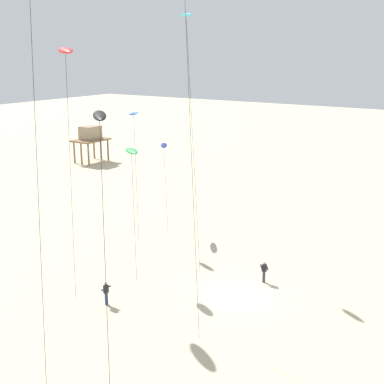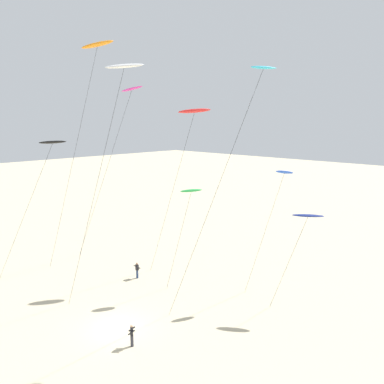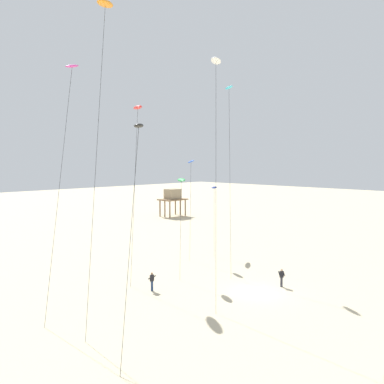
{
  "view_description": "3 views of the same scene",
  "coord_description": "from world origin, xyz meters",
  "px_view_note": "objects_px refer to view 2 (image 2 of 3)",
  "views": [
    {
      "loc": [
        -29.48,
        -15.25,
        16.8
      ],
      "look_at": [
        0.25,
        4.19,
        6.93
      ],
      "focal_mm": 47.33,
      "sensor_mm": 36.0,
      "label": 1
    },
    {
      "loc": [
        22.48,
        -14.96,
        15.83
      ],
      "look_at": [
        0.88,
        7.52,
        9.9
      ],
      "focal_mm": 34.63,
      "sensor_mm": 36.0,
      "label": 2
    },
    {
      "loc": [
        -28.66,
        -20.14,
        11.58
      ],
      "look_at": [
        -0.39,
        7.79,
        8.45
      ],
      "focal_mm": 37.58,
      "sensor_mm": 36.0,
      "label": 3
    }
  ],
  "objects_px": {
    "kite_green": "(191,191)",
    "kite_magenta": "(131,93)",
    "kite_orange": "(97,46)",
    "kite_navy": "(308,216)",
    "kite_red": "(194,112)",
    "kite_black": "(52,144)",
    "kite_flyer_nearest": "(132,335)",
    "kite_white": "(124,68)",
    "kite_blue": "(284,174)",
    "kite_flyer_middle": "(137,270)",
    "kite_cyan": "(260,76)"
  },
  "relations": [
    {
      "from": "kite_flyer_middle",
      "to": "kite_white",
      "type": "bearing_deg",
      "value": -43.15
    },
    {
      "from": "kite_red",
      "to": "kite_flyer_middle",
      "type": "xyz_separation_m",
      "value": [
        -2.85,
        -5.48,
        -15.92
      ]
    },
    {
      "from": "kite_red",
      "to": "kite_blue",
      "type": "height_order",
      "value": "kite_red"
    },
    {
      "from": "kite_green",
      "to": "kite_orange",
      "type": "bearing_deg",
      "value": -165.94
    },
    {
      "from": "kite_blue",
      "to": "kite_cyan",
      "type": "xyz_separation_m",
      "value": [
        0.71,
        -5.28,
        7.89
      ]
    },
    {
      "from": "kite_orange",
      "to": "kite_white",
      "type": "distance_m",
      "value": 10.0
    },
    {
      "from": "kite_white",
      "to": "kite_blue",
      "type": "bearing_deg",
      "value": 53.81
    },
    {
      "from": "kite_navy",
      "to": "kite_magenta",
      "type": "height_order",
      "value": "kite_magenta"
    },
    {
      "from": "kite_navy",
      "to": "kite_flyer_nearest",
      "type": "height_order",
      "value": "kite_navy"
    },
    {
      "from": "kite_white",
      "to": "kite_navy",
      "type": "relative_size",
      "value": 2.45
    },
    {
      "from": "kite_black",
      "to": "kite_navy",
      "type": "xyz_separation_m",
      "value": [
        20.76,
        11.58,
        -5.62
      ]
    },
    {
      "from": "kite_red",
      "to": "kite_green",
      "type": "height_order",
      "value": "kite_red"
    },
    {
      "from": "kite_blue",
      "to": "kite_flyer_middle",
      "type": "distance_m",
      "value": 17.53
    },
    {
      "from": "kite_green",
      "to": "kite_orange",
      "type": "xyz_separation_m",
      "value": [
        -10.4,
        -2.61,
        13.67
      ]
    },
    {
      "from": "kite_green",
      "to": "kite_magenta",
      "type": "bearing_deg",
      "value": 171.06
    },
    {
      "from": "kite_magenta",
      "to": "kite_red",
      "type": "bearing_deg",
      "value": 11.59
    },
    {
      "from": "kite_orange",
      "to": "kite_red",
      "type": "bearing_deg",
      "value": 38.21
    },
    {
      "from": "kite_black",
      "to": "kite_flyer_nearest",
      "type": "distance_m",
      "value": 19.63
    },
    {
      "from": "kite_magenta",
      "to": "kite_flyer_nearest",
      "type": "xyz_separation_m",
      "value": [
        14.35,
        -11.37,
        -18.08
      ]
    },
    {
      "from": "kite_red",
      "to": "kite_orange",
      "type": "xyz_separation_m",
      "value": [
        -7.6,
        -5.98,
        6.41
      ]
    },
    {
      "from": "kite_flyer_nearest",
      "to": "kite_black",
      "type": "bearing_deg",
      "value": 171.88
    },
    {
      "from": "kite_white",
      "to": "kite_magenta",
      "type": "xyz_separation_m",
      "value": [
        -9.34,
        7.66,
        -0.97
      ]
    },
    {
      "from": "kite_white",
      "to": "kite_flyer_middle",
      "type": "distance_m",
      "value": 19.87
    },
    {
      "from": "kite_orange",
      "to": "kite_cyan",
      "type": "relative_size",
      "value": 1.2
    },
    {
      "from": "kite_orange",
      "to": "kite_blue",
      "type": "bearing_deg",
      "value": 24.49
    },
    {
      "from": "kite_navy",
      "to": "kite_cyan",
      "type": "distance_m",
      "value": 11.98
    },
    {
      "from": "kite_cyan",
      "to": "kite_magenta",
      "type": "distance_m",
      "value": 18.23
    },
    {
      "from": "kite_navy",
      "to": "kite_flyer_middle",
      "type": "xyz_separation_m",
      "value": [
        -15.2,
        -6.12,
        -7.25
      ]
    },
    {
      "from": "kite_green",
      "to": "kite_navy",
      "type": "height_order",
      "value": "kite_green"
    },
    {
      "from": "kite_cyan",
      "to": "kite_black",
      "type": "bearing_deg",
      "value": -158.16
    },
    {
      "from": "kite_navy",
      "to": "kite_magenta",
      "type": "relative_size",
      "value": 0.42
    },
    {
      "from": "kite_navy",
      "to": "kite_green",
      "type": "bearing_deg",
      "value": -157.2
    },
    {
      "from": "kite_magenta",
      "to": "kite_flyer_middle",
      "type": "distance_m",
      "value": 19.21
    },
    {
      "from": "kite_red",
      "to": "kite_navy",
      "type": "relative_size",
      "value": 2.08
    },
    {
      "from": "kite_blue",
      "to": "kite_white",
      "type": "xyz_separation_m",
      "value": [
        -8.08,
        -11.05,
        8.71
      ]
    },
    {
      "from": "kite_blue",
      "to": "kite_orange",
      "type": "bearing_deg",
      "value": -155.51
    },
    {
      "from": "kite_flyer_middle",
      "to": "kite_magenta",
      "type": "bearing_deg",
      "value": 143.93
    },
    {
      "from": "kite_orange",
      "to": "kite_cyan",
      "type": "height_order",
      "value": "kite_orange"
    },
    {
      "from": "kite_orange",
      "to": "kite_flyer_nearest",
      "type": "distance_m",
      "value": 27.2
    },
    {
      "from": "kite_red",
      "to": "kite_cyan",
      "type": "bearing_deg",
      "value": -19.47
    },
    {
      "from": "kite_orange",
      "to": "kite_navy",
      "type": "height_order",
      "value": "kite_orange"
    },
    {
      "from": "kite_black",
      "to": "kite_green",
      "type": "height_order",
      "value": "kite_black"
    },
    {
      "from": "kite_orange",
      "to": "kite_navy",
      "type": "bearing_deg",
      "value": 18.36
    },
    {
      "from": "kite_white",
      "to": "kite_green",
      "type": "bearing_deg",
      "value": 75.31
    },
    {
      "from": "kite_green",
      "to": "kite_orange",
      "type": "distance_m",
      "value": 17.38
    },
    {
      "from": "kite_black",
      "to": "kite_blue",
      "type": "xyz_separation_m",
      "value": [
        17.74,
        12.67,
        -2.52
      ]
    },
    {
      "from": "kite_green",
      "to": "kite_magenta",
      "type": "xyz_separation_m",
      "value": [
        -10.9,
        1.71,
        9.43
      ]
    },
    {
      "from": "kite_black",
      "to": "kite_flyer_middle",
      "type": "bearing_deg",
      "value": 44.51
    },
    {
      "from": "kite_flyer_nearest",
      "to": "kite_flyer_middle",
      "type": "height_order",
      "value": "same"
    },
    {
      "from": "kite_black",
      "to": "kite_orange",
      "type": "distance_m",
      "value": 10.71
    }
  ]
}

